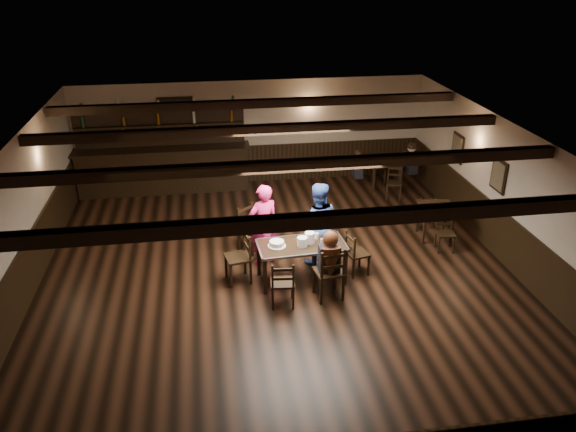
{
  "coord_description": "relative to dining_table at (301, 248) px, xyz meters",
  "views": [
    {
      "loc": [
        -1.24,
        -9.1,
        5.59
      ],
      "look_at": [
        0.2,
        0.2,
        1.16
      ],
      "focal_mm": 35.0,
      "sensor_mm": 36.0,
      "label": 1
    }
  ],
  "objects": [
    {
      "name": "ground",
      "position": [
        -0.4,
        0.17,
        -0.67
      ],
      "size": [
        10.0,
        10.0,
        0.0
      ],
      "primitive_type": "plane",
      "color": "black",
      "rests_on": "ground"
    },
    {
      "name": "room_shell",
      "position": [
        -0.39,
        0.21,
        1.07
      ],
      "size": [
        9.02,
        10.02,
        2.71
      ],
      "color": "beige",
      "rests_on": "ground"
    },
    {
      "name": "dining_table",
      "position": [
        0.0,
        0.0,
        0.0
      ],
      "size": [
        1.66,
        0.91,
        0.75
      ],
      "color": "black",
      "rests_on": "ground"
    },
    {
      "name": "chair_near_left",
      "position": [
        -0.47,
        -0.83,
        -0.16
      ],
      "size": [
        0.45,
        0.43,
        0.88
      ],
      "color": "black",
      "rests_on": "ground"
    },
    {
      "name": "chair_near_right",
      "position": [
        0.39,
        -0.74,
        -0.07
      ],
      "size": [
        0.54,
        0.52,
        1.03
      ],
      "color": "black",
      "rests_on": "ground"
    },
    {
      "name": "chair_end_left",
      "position": [
        -1.09,
        0.16,
        -0.1
      ],
      "size": [
        0.52,
        0.53,
        0.98
      ],
      "color": "black",
      "rests_on": "ground"
    },
    {
      "name": "chair_end_right",
      "position": [
        1.01,
        0.05,
        -0.17
      ],
      "size": [
        0.47,
        0.48,
        0.86
      ],
      "color": "black",
      "rests_on": "ground"
    },
    {
      "name": "chair_far_pushed",
      "position": [
        -0.85,
        1.36,
        -0.11
      ],
      "size": [
        0.62,
        0.62,
        0.96
      ],
      "color": "black",
      "rests_on": "ground"
    },
    {
      "name": "woman_pink",
      "position": [
        -0.61,
        0.75,
        0.15
      ],
      "size": [
        0.7,
        0.57,
        1.66
      ],
      "primitive_type": "imported",
      "rotation": [
        0.0,
        0.0,
        3.46
      ],
      "color": "#F72D88",
      "rests_on": "ground"
    },
    {
      "name": "man_blue",
      "position": [
        0.41,
        0.58,
        0.17
      ],
      "size": [
        0.87,
        0.7,
        1.7
      ],
      "primitive_type": "imported",
      "rotation": [
        0.0,
        0.0,
        3.07
      ],
      "color": "navy",
      "rests_on": "ground"
    },
    {
      "name": "seated_person",
      "position": [
        0.37,
        -0.67,
        0.19
      ],
      "size": [
        0.36,
        0.55,
        0.89
      ],
      "color": "black",
      "rests_on": "ground"
    },
    {
      "name": "cake",
      "position": [
        -0.46,
        -0.0,
        0.12
      ],
      "size": [
        0.33,
        0.33,
        0.1
      ],
      "color": "white",
      "rests_on": "dining_table"
    },
    {
      "name": "plate_stack_a",
      "position": [
        -0.0,
        -0.07,
        0.16
      ],
      "size": [
        0.19,
        0.19,
        0.17
      ],
      "primitive_type": "cylinder",
      "color": "white",
      "rests_on": "dining_table"
    },
    {
      "name": "plate_stack_b",
      "position": [
        0.15,
        0.03,
        0.18
      ],
      "size": [
        0.18,
        0.18,
        0.21
      ],
      "primitive_type": "cylinder",
      "color": "white",
      "rests_on": "dining_table"
    },
    {
      "name": "tea_light",
      "position": [
        0.06,
        0.12,
        0.1
      ],
      "size": [
        0.04,
        0.04,
        0.06
      ],
      "color": "#A5A8AD",
      "rests_on": "dining_table"
    },
    {
      "name": "salt_shaker",
      "position": [
        0.37,
        -0.03,
        0.13
      ],
      "size": [
        0.04,
        0.04,
        0.1
      ],
      "primitive_type": "cylinder",
      "color": "silver",
      "rests_on": "dining_table"
    },
    {
      "name": "pepper_shaker",
      "position": [
        0.38,
        -0.06,
        0.12
      ],
      "size": [
        0.04,
        0.04,
        0.09
      ],
      "primitive_type": "cylinder",
      "color": "#A5A8AD",
      "rests_on": "dining_table"
    },
    {
      "name": "drink_glass",
      "position": [
        0.32,
        0.18,
        0.13
      ],
      "size": [
        0.07,
        0.07,
        0.11
      ],
      "primitive_type": "cylinder",
      "color": "silver",
      "rests_on": "dining_table"
    },
    {
      "name": "menu_red",
      "position": [
        0.52,
        -0.09,
        0.08
      ],
      "size": [
        0.35,
        0.31,
        0.0
      ],
      "primitive_type": "cube",
      "rotation": [
        0.0,
        0.0,
        0.45
      ],
      "color": "maroon",
      "rests_on": "dining_table"
    },
    {
      "name": "menu_blue",
      "position": [
        0.57,
        0.12,
        0.08
      ],
      "size": [
        0.3,
        0.22,
        0.0
      ],
      "primitive_type": "cube",
      "rotation": [
        0.0,
        0.0,
        0.1
      ],
      "color": "#111255",
      "rests_on": "dining_table"
    },
    {
      "name": "bar_counter",
      "position": [
        -2.71,
        4.89,
        0.05
      ],
      "size": [
        4.41,
        0.7,
        2.2
      ],
      "color": "black",
      "rests_on": "ground"
    },
    {
      "name": "back_table_a",
      "position": [
        3.12,
        1.26,
        -0.03
      ],
      "size": [
        0.8,
        0.8,
        0.75
      ],
      "color": "black",
      "rests_on": "ground"
    },
    {
      "name": "back_table_b",
      "position": [
        2.96,
        4.08,
        -0.03
      ],
      "size": [
        0.96,
        0.96,
        0.75
      ],
      "color": "black",
      "rests_on": "ground"
    },
    {
      "name": "bg_patron_left",
      "position": [
        2.11,
        3.87,
        0.14
      ],
      "size": [
        0.21,
        0.34,
        0.7
      ],
      "color": "black",
      "rests_on": "ground"
    },
    {
      "name": "bg_patron_right",
      "position": [
        3.53,
        3.95,
        0.19
      ],
      "size": [
        0.32,
        0.43,
        0.8
      ],
      "color": "black",
      "rests_on": "ground"
    }
  ]
}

